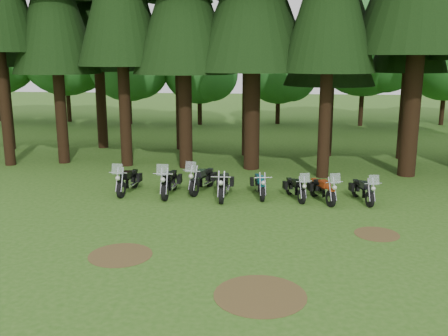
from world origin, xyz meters
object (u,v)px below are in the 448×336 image
at_px(motorcycle_2, 202,180).
at_px(motorcycle_5, 295,189).
at_px(motorcycle_4, 260,186).
at_px(motorcycle_6, 322,190).
at_px(motorcycle_7, 363,191).
at_px(motorcycle_1, 169,183).
at_px(motorcycle_3, 224,186).
at_px(motorcycle_0, 128,181).

distance_m(motorcycle_2, motorcycle_5, 3.86).
height_order(motorcycle_4, motorcycle_6, motorcycle_6).
distance_m(motorcycle_5, motorcycle_7, 2.55).
bearing_deg(motorcycle_6, motorcycle_1, 156.92).
bearing_deg(motorcycle_7, motorcycle_6, 171.68).
xyz_separation_m(motorcycle_3, motorcycle_6, (3.82, -0.10, -0.03)).
height_order(motorcycle_1, motorcycle_4, motorcycle_1).
bearing_deg(motorcycle_6, motorcycle_3, 157.91).
height_order(motorcycle_1, motorcycle_3, motorcycle_1).
distance_m(motorcycle_3, motorcycle_5, 2.81).
relative_size(motorcycle_0, motorcycle_7, 1.13).
height_order(motorcycle_6, motorcycle_7, motorcycle_6).
relative_size(motorcycle_5, motorcycle_6, 0.94).
bearing_deg(motorcycle_0, motorcycle_4, 4.27).
distance_m(motorcycle_0, motorcycle_3, 3.99).
relative_size(motorcycle_4, motorcycle_7, 1.02).
distance_m(motorcycle_3, motorcycle_6, 3.82).
distance_m(motorcycle_4, motorcycle_6, 2.47).
relative_size(motorcycle_5, motorcycle_7, 0.96).
bearing_deg(motorcycle_4, motorcycle_5, -20.72).
bearing_deg(motorcycle_0, motorcycle_1, -1.90).
relative_size(motorcycle_4, motorcycle_5, 1.06).
xyz_separation_m(motorcycle_1, motorcycle_7, (7.56, -0.14, -0.08)).
relative_size(motorcycle_1, motorcycle_6, 1.16).
distance_m(motorcycle_1, motorcycle_2, 1.39).
bearing_deg(motorcycle_6, motorcycle_5, 147.03).
bearing_deg(motorcycle_6, motorcycle_7, -16.28).
height_order(motorcycle_3, motorcycle_4, motorcycle_3).
xyz_separation_m(motorcycle_2, motorcycle_3, (0.99, -0.84, -0.02)).
bearing_deg(motorcycle_7, motorcycle_5, 164.96).
xyz_separation_m(motorcycle_0, motorcycle_1, (1.77, -0.17, 0.02)).
relative_size(motorcycle_6, motorcycle_7, 1.02).
bearing_deg(motorcycle_5, motorcycle_3, 164.16).
bearing_deg(motorcycle_6, motorcycle_0, 156.23).
height_order(motorcycle_0, motorcycle_7, motorcycle_0).
distance_m(motorcycle_0, motorcycle_6, 7.81).
relative_size(motorcycle_1, motorcycle_3, 1.04).
bearing_deg(motorcycle_0, motorcycle_6, 0.43).
xyz_separation_m(motorcycle_2, motorcycle_6, (4.81, -0.93, -0.05)).
bearing_deg(motorcycle_5, motorcycle_4, 150.69).
relative_size(motorcycle_1, motorcycle_7, 1.18).
height_order(motorcycle_2, motorcycle_7, motorcycle_2).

